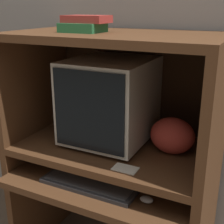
% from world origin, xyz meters
% --- Properties ---
extents(wall_back, '(6.00, 0.06, 2.60)m').
position_xyz_m(wall_back, '(0.00, 0.66, 1.30)').
color(wall_back, gray).
rests_on(wall_back, ground_plane).
extents(desk_base, '(1.03, 0.68, 0.61)m').
position_xyz_m(desk_base, '(0.00, 0.24, 0.38)').
color(desk_base, '#4C2D19').
rests_on(desk_base, ground_plane).
extents(desk_monitor_shelf, '(1.03, 0.60, 0.14)m').
position_xyz_m(desk_monitor_shelf, '(0.00, 0.30, 0.72)').
color(desk_monitor_shelf, '#4C2D19').
rests_on(desk_monitor_shelf, desk_base).
extents(hutch_upper, '(1.03, 0.60, 0.57)m').
position_xyz_m(hutch_upper, '(0.00, 0.34, 1.13)').
color(hutch_upper, '#4C2D19').
rests_on(hutch_upper, desk_monitor_shelf).
extents(crt_monitor, '(0.40, 0.46, 0.44)m').
position_xyz_m(crt_monitor, '(-0.05, 0.35, 0.97)').
color(crt_monitor, beige).
rests_on(crt_monitor, desk_monitor_shelf).
extents(keyboard, '(0.47, 0.15, 0.03)m').
position_xyz_m(keyboard, '(-0.03, 0.08, 0.62)').
color(keyboard, '#2D2D30').
rests_on(keyboard, desk_base).
extents(mouse, '(0.06, 0.04, 0.03)m').
position_xyz_m(mouse, '(0.26, 0.09, 0.62)').
color(mouse, '#B7B7B7').
rests_on(mouse, desk_base).
extents(snack_bag, '(0.22, 0.16, 0.18)m').
position_xyz_m(snack_bag, '(0.29, 0.34, 0.84)').
color(snack_bag, '#BC382D').
rests_on(snack_bag, desk_monitor_shelf).
extents(book_stack, '(0.21, 0.16, 0.08)m').
position_xyz_m(book_stack, '(-0.13, 0.25, 1.35)').
color(book_stack, '#236638').
rests_on(book_stack, hutch_upper).
extents(paper_card, '(0.11, 0.07, 0.00)m').
position_xyz_m(paper_card, '(0.16, 0.09, 0.75)').
color(paper_card, beige).
rests_on(paper_card, desk_monitor_shelf).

